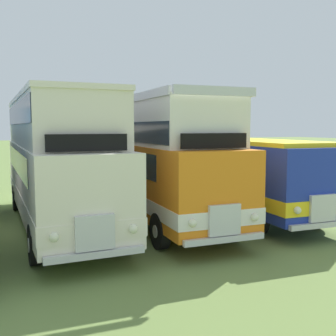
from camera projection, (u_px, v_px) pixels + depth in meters
ground_plane at (4, 233)px, 13.40m from camera, size 200.00×200.00×0.00m
bus_fourth_in_row at (56, 156)px, 14.09m from camera, size 2.62×11.03×4.49m
bus_fifth_in_row at (156, 157)px, 15.10m from camera, size 2.93×10.35×4.52m
bus_sixth_in_row at (238, 170)px, 16.46m from camera, size 3.10×9.97×2.99m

